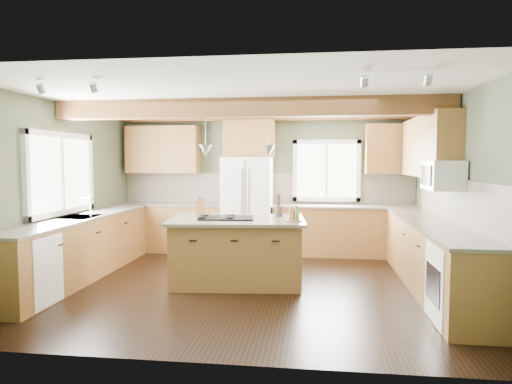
# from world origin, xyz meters

# --- Properties ---
(floor) EXTENTS (5.60, 5.60, 0.00)m
(floor) POSITION_xyz_m (0.00, 0.00, 0.00)
(floor) COLOR black
(floor) RESTS_ON ground
(ceiling) EXTENTS (5.60, 5.60, 0.00)m
(ceiling) POSITION_xyz_m (0.00, 0.00, 2.60)
(ceiling) COLOR silver
(ceiling) RESTS_ON wall_back
(wall_back) EXTENTS (5.60, 0.00, 5.60)m
(wall_back) POSITION_xyz_m (0.00, 2.50, 1.30)
(wall_back) COLOR #4A543C
(wall_back) RESTS_ON ground
(wall_left) EXTENTS (0.00, 5.00, 5.00)m
(wall_left) POSITION_xyz_m (-2.80, 0.00, 1.30)
(wall_left) COLOR #4A543C
(wall_left) RESTS_ON ground
(wall_right) EXTENTS (0.00, 5.00, 5.00)m
(wall_right) POSITION_xyz_m (2.80, 0.00, 1.30)
(wall_right) COLOR #4A543C
(wall_right) RESTS_ON ground
(ceiling_beam) EXTENTS (5.55, 0.26, 0.26)m
(ceiling_beam) POSITION_xyz_m (0.00, 0.10, 2.47)
(ceiling_beam) COLOR #563118
(ceiling_beam) RESTS_ON ceiling
(soffit_trim) EXTENTS (5.55, 0.20, 0.10)m
(soffit_trim) POSITION_xyz_m (0.00, 2.40, 2.54)
(soffit_trim) COLOR #563118
(soffit_trim) RESTS_ON ceiling
(backsplash_back) EXTENTS (5.58, 0.03, 0.58)m
(backsplash_back) POSITION_xyz_m (0.00, 2.48, 1.21)
(backsplash_back) COLOR brown
(backsplash_back) RESTS_ON wall_back
(backsplash_right) EXTENTS (0.03, 3.70, 0.58)m
(backsplash_right) POSITION_xyz_m (2.78, 0.05, 1.21)
(backsplash_right) COLOR brown
(backsplash_right) RESTS_ON wall_right
(base_cab_back_left) EXTENTS (2.02, 0.60, 0.88)m
(base_cab_back_left) POSITION_xyz_m (-1.79, 2.20, 0.44)
(base_cab_back_left) COLOR brown
(base_cab_back_left) RESTS_ON floor
(counter_back_left) EXTENTS (2.06, 0.64, 0.04)m
(counter_back_left) POSITION_xyz_m (-1.79, 2.20, 0.90)
(counter_back_left) COLOR #50483A
(counter_back_left) RESTS_ON base_cab_back_left
(base_cab_back_right) EXTENTS (2.62, 0.60, 0.88)m
(base_cab_back_right) POSITION_xyz_m (1.49, 2.20, 0.44)
(base_cab_back_right) COLOR brown
(base_cab_back_right) RESTS_ON floor
(counter_back_right) EXTENTS (2.66, 0.64, 0.04)m
(counter_back_right) POSITION_xyz_m (1.49, 2.20, 0.90)
(counter_back_right) COLOR #50483A
(counter_back_right) RESTS_ON base_cab_back_right
(base_cab_left) EXTENTS (0.60, 3.70, 0.88)m
(base_cab_left) POSITION_xyz_m (-2.50, 0.05, 0.44)
(base_cab_left) COLOR brown
(base_cab_left) RESTS_ON floor
(counter_left) EXTENTS (0.64, 3.74, 0.04)m
(counter_left) POSITION_xyz_m (-2.50, 0.05, 0.90)
(counter_left) COLOR #50483A
(counter_left) RESTS_ON base_cab_left
(base_cab_right) EXTENTS (0.60, 3.70, 0.88)m
(base_cab_right) POSITION_xyz_m (2.50, 0.05, 0.44)
(base_cab_right) COLOR brown
(base_cab_right) RESTS_ON floor
(counter_right) EXTENTS (0.64, 3.74, 0.04)m
(counter_right) POSITION_xyz_m (2.50, 0.05, 0.90)
(counter_right) COLOR #50483A
(counter_right) RESTS_ON base_cab_right
(upper_cab_back_left) EXTENTS (1.40, 0.35, 0.90)m
(upper_cab_back_left) POSITION_xyz_m (-1.99, 2.33, 1.95)
(upper_cab_back_left) COLOR brown
(upper_cab_back_left) RESTS_ON wall_back
(upper_cab_over_fridge) EXTENTS (0.96, 0.35, 0.70)m
(upper_cab_over_fridge) POSITION_xyz_m (-0.30, 2.33, 2.15)
(upper_cab_over_fridge) COLOR brown
(upper_cab_over_fridge) RESTS_ON wall_back
(upper_cab_right) EXTENTS (0.35, 2.20, 0.90)m
(upper_cab_right) POSITION_xyz_m (2.62, 0.90, 1.95)
(upper_cab_right) COLOR brown
(upper_cab_right) RESTS_ON wall_right
(upper_cab_back_corner) EXTENTS (0.90, 0.35, 0.90)m
(upper_cab_back_corner) POSITION_xyz_m (2.30, 2.33, 1.95)
(upper_cab_back_corner) COLOR brown
(upper_cab_back_corner) RESTS_ON wall_back
(window_left) EXTENTS (0.04, 1.60, 1.05)m
(window_left) POSITION_xyz_m (-2.78, 0.05, 1.55)
(window_left) COLOR white
(window_left) RESTS_ON wall_left
(window_back) EXTENTS (1.10, 0.04, 1.00)m
(window_back) POSITION_xyz_m (1.15, 2.48, 1.55)
(window_back) COLOR white
(window_back) RESTS_ON wall_back
(sink) EXTENTS (0.50, 0.65, 0.03)m
(sink) POSITION_xyz_m (-2.50, 0.05, 0.91)
(sink) COLOR #262628
(sink) RESTS_ON counter_left
(faucet) EXTENTS (0.02, 0.02, 0.28)m
(faucet) POSITION_xyz_m (-2.32, 0.05, 1.05)
(faucet) COLOR #B2B2B7
(faucet) RESTS_ON sink
(dishwasher) EXTENTS (0.60, 0.60, 0.84)m
(dishwasher) POSITION_xyz_m (-2.49, -1.25, 0.43)
(dishwasher) COLOR white
(dishwasher) RESTS_ON floor
(oven) EXTENTS (0.60, 0.72, 0.84)m
(oven) POSITION_xyz_m (2.49, -1.25, 0.43)
(oven) COLOR white
(oven) RESTS_ON floor
(microwave) EXTENTS (0.40, 0.70, 0.38)m
(microwave) POSITION_xyz_m (2.58, -0.05, 1.55)
(microwave) COLOR white
(microwave) RESTS_ON wall_right
(pendant_left) EXTENTS (0.18, 0.18, 0.16)m
(pendant_left) POSITION_xyz_m (-0.60, 0.06, 1.88)
(pendant_left) COLOR #B2B2B7
(pendant_left) RESTS_ON ceiling
(pendant_right) EXTENTS (0.18, 0.18, 0.16)m
(pendant_right) POSITION_xyz_m (0.28, 0.14, 1.88)
(pendant_right) COLOR #B2B2B7
(pendant_right) RESTS_ON ceiling
(refrigerator) EXTENTS (0.90, 0.74, 1.80)m
(refrigerator) POSITION_xyz_m (-0.30, 2.12, 0.90)
(refrigerator) COLOR white
(refrigerator) RESTS_ON floor
(island) EXTENTS (1.86, 1.24, 0.88)m
(island) POSITION_xyz_m (-0.16, 0.10, 0.44)
(island) COLOR brown
(island) RESTS_ON floor
(island_top) EXTENTS (1.99, 1.37, 0.04)m
(island_top) POSITION_xyz_m (-0.16, 0.10, 0.90)
(island_top) COLOR #50483A
(island_top) RESTS_ON island
(cooktop) EXTENTS (0.81, 0.58, 0.02)m
(cooktop) POSITION_xyz_m (-0.30, 0.08, 0.93)
(cooktop) COLOR black
(cooktop) RESTS_ON island_top
(knife_block) EXTENTS (0.14, 0.11, 0.22)m
(knife_block) POSITION_xyz_m (-0.77, 0.46, 1.03)
(knife_block) COLOR brown
(knife_block) RESTS_ON island_top
(utensil_crock) EXTENTS (0.12, 0.12, 0.15)m
(utensil_crock) POSITION_xyz_m (0.41, 0.42, 1.00)
(utensil_crock) COLOR #474039
(utensil_crock) RESTS_ON island_top
(bottle_tray) EXTENTS (0.26, 0.26, 0.20)m
(bottle_tray) POSITION_xyz_m (0.65, -0.09, 1.02)
(bottle_tray) COLOR #57371A
(bottle_tray) RESTS_ON island_top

